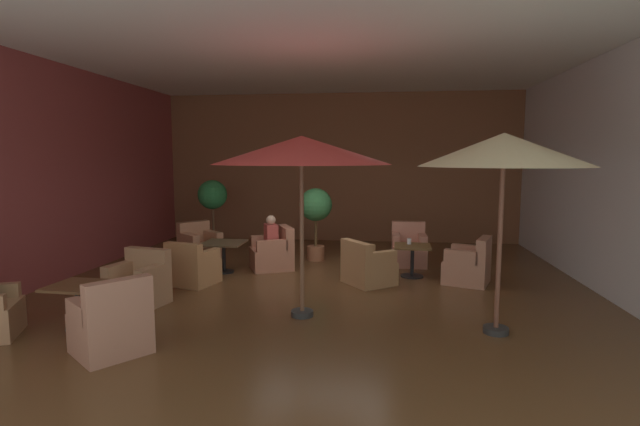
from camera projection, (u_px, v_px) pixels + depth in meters
name	position (u px, v px, depth m)	size (l,w,h in m)	color
ground_plane	(317.00, 288.00, 8.34)	(9.60, 9.78, 0.02)	brown
wall_back_brick	(340.00, 168.00, 12.90)	(9.60, 0.08, 3.97)	brown
wall_left_accent	(58.00, 173.00, 8.70)	(0.08, 9.78, 3.97)	#933C3C
wall_right_plain	(615.00, 175.00, 7.53)	(0.08, 9.78, 3.97)	silver
ceiling_slab	(316.00, 52.00, 7.88)	(9.60, 9.78, 0.06)	white
cafe_table_front_left	(412.00, 254.00, 9.05)	(0.70, 0.70, 0.60)	black
armchair_front_left_north	(469.00, 266.00, 8.58)	(0.95, 0.94, 0.85)	tan
armchair_front_left_east	(409.00, 249.00, 10.09)	(0.71, 0.79, 0.89)	tan
armchair_front_left_south	(367.00, 267.00, 8.55)	(1.05, 1.06, 0.79)	tan
cafe_table_front_right	(224.00, 248.00, 9.40)	(0.79, 0.79, 0.60)	black
armchair_front_right_north	(273.00, 253.00, 9.72)	(1.03, 1.01, 0.86)	#BE7759
armchair_front_right_east	(200.00, 248.00, 10.15)	(1.05, 1.04, 0.89)	#AF7554
armchair_front_right_south	(192.00, 268.00, 8.52)	(0.89, 0.88, 0.79)	tan
cafe_table_mid_center	(78.00, 294.00, 6.27)	(0.70, 0.70, 0.60)	black
armchair_mid_center_north	(112.00, 325.00, 5.49)	(1.04, 1.04, 0.92)	tan
armchair_mid_center_east	(138.00, 285.00, 7.33)	(0.93, 0.86, 0.84)	tan
patio_umbrella_tall_red	(301.00, 151.00, 6.57)	(2.48, 2.48, 2.56)	#2D2D2D
patio_umbrella_center_beige	(504.00, 151.00, 5.90)	(2.11, 2.11, 2.56)	#2D2D2D
potted_tree_left_corner	(213.00, 203.00, 11.52)	(0.70, 0.70, 1.72)	#A06C43
potted_tree_mid_left	(316.00, 210.00, 10.45)	(0.72, 0.72, 1.60)	#AA6442
patron_by_window	(271.00, 234.00, 9.66)	(0.36, 0.44, 0.68)	#B9473F
iced_drink_cup	(409.00, 241.00, 9.16)	(0.08, 0.08, 0.11)	white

